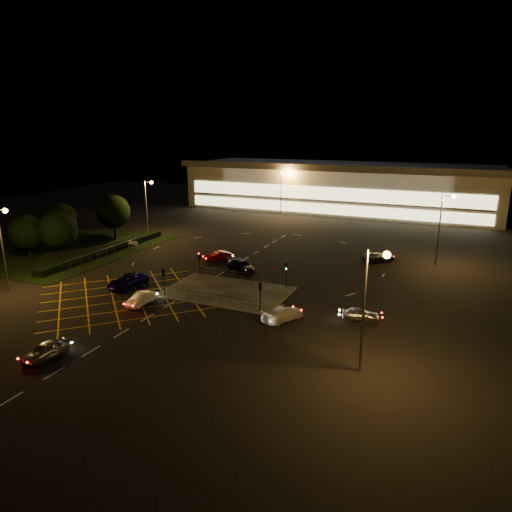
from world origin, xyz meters
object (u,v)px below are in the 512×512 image
at_px(car_east_grey, 379,257).
at_px(car_approach_white, 282,314).
at_px(car_near_silver, 46,350).
at_px(signal_sw, 164,276).
at_px(car_circ_red, 218,256).
at_px(car_right_silver, 360,314).
at_px(signal_nw, 199,259).
at_px(car_queue_white, 141,299).
at_px(signal_ne, 286,270).
at_px(car_far_dkgrey, 241,266).
at_px(signal_se, 260,291).
at_px(car_left_blue, 128,281).

height_order(car_east_grey, car_approach_white, car_east_grey).
bearing_deg(car_near_silver, signal_sw, 94.56).
bearing_deg(car_circ_red, car_right_silver, 11.12).
xyz_separation_m(signal_nw, car_queue_white, (-0.84, -11.22, -1.72)).
relative_size(signal_nw, car_east_grey, 0.64).
distance_m(signal_ne, car_far_dkgrey, 9.21).
xyz_separation_m(car_far_dkgrey, car_right_silver, (18.07, -10.06, -0.12)).
distance_m(car_right_silver, car_circ_red, 26.92).
height_order(car_circ_red, car_approach_white, car_approach_white).
relative_size(signal_se, car_near_silver, 0.78).
height_order(car_queue_white, car_circ_red, car_circ_red).
bearing_deg(car_queue_white, car_far_dkgrey, 73.68).
height_order(car_right_silver, car_circ_red, car_circ_red).
relative_size(car_circ_red, car_approach_white, 0.85).
relative_size(car_queue_white, car_right_silver, 1.06).
bearing_deg(car_far_dkgrey, car_left_blue, 171.91).
height_order(signal_sw, car_east_grey, signal_sw).
relative_size(car_near_silver, car_east_grey, 0.82).
height_order(signal_se, car_right_silver, signal_se).
bearing_deg(car_left_blue, signal_sw, -6.12).
xyz_separation_m(car_left_blue, car_far_dkgrey, (9.88, 11.35, -0.02)).
xyz_separation_m(car_right_silver, car_circ_red, (-23.36, 13.38, 0.03)).
distance_m(signal_ne, car_circ_red, 15.39).
height_order(car_near_silver, car_left_blue, car_left_blue).
height_order(signal_ne, car_right_silver, signal_ne).
xyz_separation_m(car_left_blue, car_east_grey, (26.25, 23.51, -0.08)).
relative_size(car_east_grey, car_approach_white, 1.05).
xyz_separation_m(signal_sw, car_approach_white, (14.85, -1.01, -1.68)).
height_order(signal_nw, car_near_silver, signal_nw).
xyz_separation_m(car_left_blue, car_approach_white, (20.75, -1.88, -0.09)).
distance_m(car_circ_red, car_approach_white, 23.12).
bearing_deg(signal_ne, car_queue_white, -138.85).
bearing_deg(car_near_silver, car_left_blue, 113.78).
bearing_deg(car_near_silver, car_far_dkgrey, 87.56).
bearing_deg(signal_se, car_right_silver, -167.94).
bearing_deg(car_far_dkgrey, signal_ne, -84.81).
bearing_deg(signal_nw, car_far_dkgrey, 46.73).
bearing_deg(car_approach_white, signal_sw, 22.73).
bearing_deg(signal_nw, car_left_blue, -129.67).
xyz_separation_m(car_near_silver, car_left_blue, (-5.30, 17.22, 0.08)).
bearing_deg(car_near_silver, car_right_silver, 45.91).
distance_m(signal_sw, car_left_blue, 6.18).
relative_size(car_near_silver, car_far_dkgrey, 0.79).
xyz_separation_m(car_queue_white, car_east_grey, (21.18, 27.61, 0.04)).
relative_size(car_queue_white, car_far_dkgrey, 0.76).
xyz_separation_m(car_near_silver, car_far_dkgrey, (4.58, 28.57, 0.06)).
bearing_deg(car_approach_white, signal_se, 7.04).
distance_m(signal_se, car_right_silver, 10.43).
bearing_deg(signal_ne, car_right_silver, -30.15).
relative_size(signal_sw, car_queue_white, 0.80).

